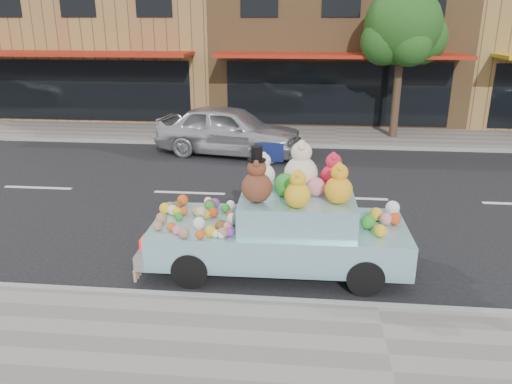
# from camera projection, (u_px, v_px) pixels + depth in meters

# --- Properties ---
(ground) EXTENTS (120.00, 120.00, 0.00)m
(ground) POSITION_uv_depth(u_px,v_px,m) (350.00, 198.00, 12.16)
(ground) COLOR black
(ground) RESTS_ON ground
(near_sidewalk) EXTENTS (60.00, 3.00, 0.12)m
(near_sidewalk) POSITION_uv_depth(u_px,v_px,m) (392.00, 376.00, 6.03)
(near_sidewalk) COLOR gray
(near_sidewalk) RESTS_ON ground
(far_sidewalk) EXTENTS (60.00, 3.00, 0.12)m
(far_sidewalk) POSITION_uv_depth(u_px,v_px,m) (337.00, 137.00, 18.25)
(far_sidewalk) COLOR gray
(far_sidewalk) RESTS_ON ground
(near_kerb) EXTENTS (60.00, 0.12, 0.13)m
(near_kerb) POSITION_uv_depth(u_px,v_px,m) (377.00, 308.00, 7.44)
(near_kerb) COLOR gray
(near_kerb) RESTS_ON ground
(far_kerb) EXTENTS (60.00, 0.12, 0.13)m
(far_kerb) POSITION_uv_depth(u_px,v_px,m) (339.00, 146.00, 16.83)
(far_kerb) COLOR gray
(far_kerb) RESTS_ON ground
(storefront_left) EXTENTS (10.00, 9.80, 7.30)m
(storefront_left) POSITION_uv_depth(u_px,v_px,m) (118.00, 30.00, 23.16)
(storefront_left) COLOR olive
(storefront_left) RESTS_ON ground
(storefront_mid) EXTENTS (10.00, 9.80, 7.30)m
(storefront_mid) POSITION_uv_depth(u_px,v_px,m) (335.00, 31.00, 22.21)
(storefront_mid) COLOR olive
(storefront_mid) RESTS_ON ground
(street_tree) EXTENTS (3.00, 2.70, 5.22)m
(street_tree) POSITION_uv_depth(u_px,v_px,m) (403.00, 33.00, 16.91)
(street_tree) COLOR #38281C
(street_tree) RESTS_ON ground
(car_silver) EXTENTS (4.90, 2.68, 1.58)m
(car_silver) POSITION_uv_depth(u_px,v_px,m) (229.00, 130.00, 15.88)
(car_silver) COLOR silver
(car_silver) RESTS_ON ground
(art_car) EXTENTS (4.51, 1.83, 2.27)m
(art_car) POSITION_uv_depth(u_px,v_px,m) (281.00, 226.00, 8.53)
(art_car) COLOR black
(art_car) RESTS_ON ground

